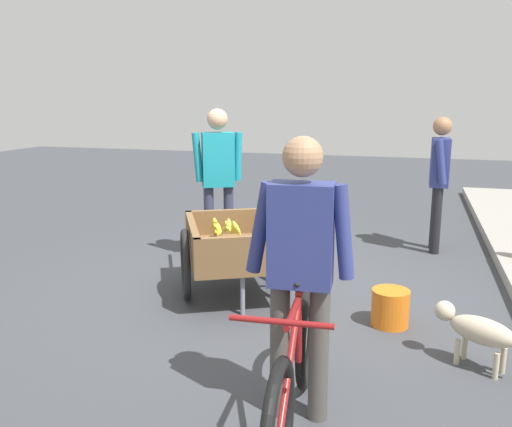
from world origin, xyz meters
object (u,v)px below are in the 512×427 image
Objects in this scene: bystander_person at (439,173)px; vendor_person at (218,170)px; cyclist_person at (301,256)px; plastic_bucket at (390,308)px; dog at (476,329)px; bicycle at (295,372)px; fruit_cart at (234,249)px.

vendor_person is at bearing -66.61° from bystander_person.
cyclist_person reaches higher than plastic_bucket.
bystander_person is (-3.72, 0.84, -0.02)m from cyclist_person.
dog is 0.38× the size of bystander_person.
cyclist_person reaches higher than dog.
bicycle reaches higher than plastic_bucket.
bicycle is 0.61m from cyclist_person.
plastic_bucket is at bearing 55.96° from vendor_person.
fruit_cart is 2.75m from bystander_person.
bystander_person is at bearing 170.26° from plastic_bucket.
vendor_person is 3.30m from bicycle.
dog is at bearing 135.94° from bicycle.
cyclist_person is at bearing 28.70° from vendor_person.
cyclist_person is (1.70, 0.96, 0.51)m from fruit_cart.
bystander_person is (-2.84, -0.18, 0.66)m from dog.
plastic_bucket is at bearing -9.74° from bystander_person.
bicycle is 1.45m from dog.
fruit_cart is 1.46m from plastic_bucket.
bicycle is at bearing -12.05° from bystander_person.
vendor_person is 1.06× the size of bystander_person.
bystander_person reaches higher than dog.
fruit_cart is at bearing -101.62° from plastic_bucket.
dog is 0.79m from plastic_bucket.
plastic_bucket is at bearing 78.38° from fruit_cart.
bicycle reaches higher than fruit_cart.
vendor_person is 1.00× the size of bicycle.
bicycle is 5.60× the size of plastic_bucket.
bystander_person is (-2.31, 0.40, 0.79)m from plastic_bucket.
bicycle is at bearing 3.79° from cyclist_person.
dog is (-0.89, 1.02, -0.68)m from cyclist_person.
fruit_cart is 1.09× the size of bicycle.
vendor_person reaches higher than bicycle.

